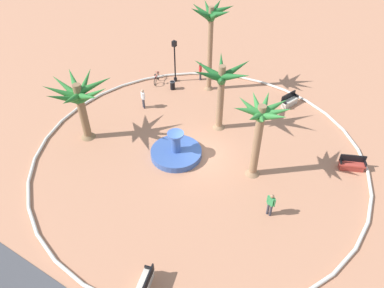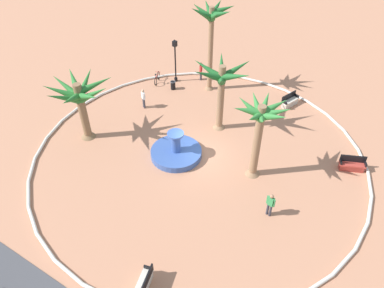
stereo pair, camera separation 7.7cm
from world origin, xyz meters
name	(u,v)px [view 1 (the left image)]	position (x,y,z in m)	size (l,w,h in m)	color
ground_plane	(199,155)	(0.00, 0.00, 0.00)	(80.00, 80.00, 0.00)	tan
plaza_curb	(199,154)	(0.00, 0.00, 0.10)	(21.80, 21.80, 0.20)	silver
fountain	(176,152)	(1.27, 0.79, 0.29)	(3.38, 3.38, 1.91)	#38569E
palm_tree_near_fountain	(221,82)	(0.31, -3.38, 3.80)	(4.25, 3.85, 5.25)	#8E6B4C
palm_tree_by_curb	(79,97)	(7.71, 2.37, 3.34)	(4.53, 4.41, 4.55)	brown
palm_tree_mid_plaza	(211,24)	(3.53, -7.64, 5.60)	(3.36, 3.39, 7.15)	#8E6B4C
palm_tree_far_side	(260,122)	(-3.78, -0.30, 4.08)	(3.27, 3.32, 5.42)	#8E6B4C
bench_east	(289,101)	(-3.09, -8.81, 0.35)	(1.01, 1.68, 1.00)	beige
bench_west	(144,285)	(-2.57, 9.41, 0.35)	(0.90, 1.68, 1.00)	beige
bench_north	(352,165)	(-8.97, -3.93, 0.35)	(1.67, 1.10, 1.00)	#B73D33
lamppost	(175,57)	(6.61, -7.26, 2.24)	(0.32, 0.32, 3.82)	black
trash_bin	(173,85)	(6.09, -6.04, 0.39)	(0.46, 0.46, 0.73)	black
bicycle_red_frame	(156,78)	(7.90, -6.28, 0.38)	(0.73, 1.62, 0.94)	black
person_cyclist_helmet	(200,70)	(4.89, -8.60, 0.91)	(0.31, 0.50, 1.62)	#33333D
person_cyclist_photo	(271,204)	(-5.87, 2.24, 0.92)	(0.52, 0.26, 1.65)	#33333D
person_pedestrian_stroll	(143,98)	(6.51, -2.60, 0.91)	(0.46, 0.35, 1.63)	#33333D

